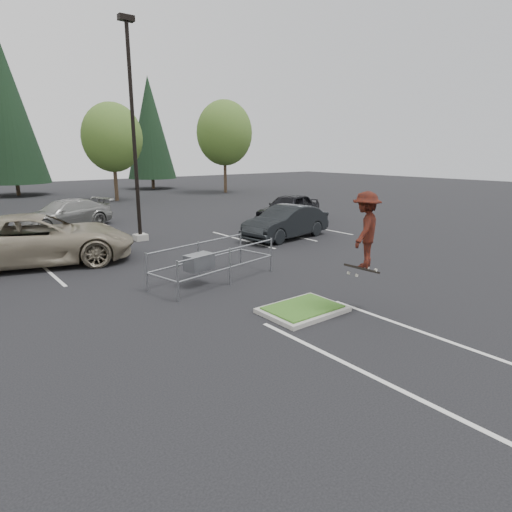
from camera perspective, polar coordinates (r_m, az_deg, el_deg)
ground at (r=11.90m, az=6.25°, el=-7.43°), size 120.00×120.00×0.00m
grass_median at (r=11.88m, az=6.26°, el=-7.08°), size 2.20×1.60×0.16m
stall_lines at (r=15.93m, az=-12.71°, el=-2.17°), size 22.62×17.60×0.01m
light_pole at (r=21.55m, az=-15.90°, el=14.00°), size 0.70×0.60×10.12m
decid_c at (r=40.18m, az=-18.62°, el=14.48°), size 5.12×5.12×8.38m
decid_d at (r=46.14m, az=-4.25°, el=15.78°), size 5.76×5.76×9.43m
conif_b at (r=49.14m, az=-30.17°, el=16.17°), size 6.38×6.38×14.50m
conif_c at (r=52.23m, az=-13.95°, el=16.22°), size 5.50×5.50×12.50m
cart_corral at (r=14.16m, az=-7.12°, el=-0.67°), size 4.60×2.39×1.24m
skateboarder at (r=11.52m, az=14.32°, el=3.32°), size 1.49×1.21×2.29m
car_l_tan at (r=18.59m, az=-27.21°, el=1.99°), size 7.68×5.13×1.96m
car_r_charc at (r=21.60m, az=4.03°, el=4.52°), size 5.19×2.44×1.64m
car_r_black at (r=26.55m, az=4.46°, el=6.38°), size 5.56×3.50×1.76m
car_far_silver at (r=26.90m, az=-24.02°, el=5.15°), size 5.90×3.65×1.60m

